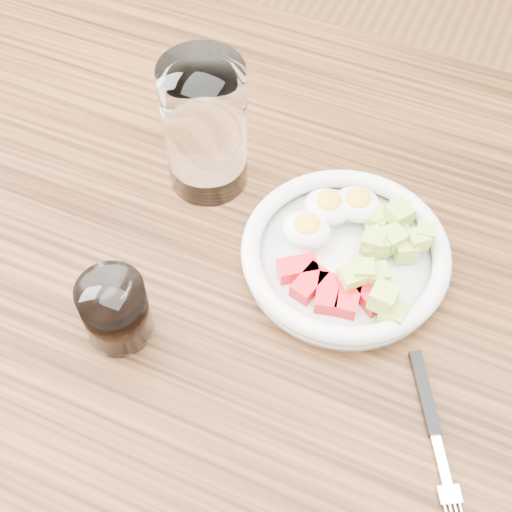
% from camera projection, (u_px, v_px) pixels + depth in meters
% --- Properties ---
extents(ground, '(4.00, 4.00, 0.00)m').
position_uv_depth(ground, '(259.00, 488.00, 1.42)').
color(ground, brown).
rests_on(ground, ground).
extents(dining_table, '(1.50, 0.90, 0.77)m').
position_uv_depth(dining_table, '(260.00, 325.00, 0.87)').
color(dining_table, brown).
rests_on(dining_table, ground).
extents(bowl, '(0.23, 0.23, 0.06)m').
position_uv_depth(bowl, '(347.00, 251.00, 0.78)').
color(bowl, white).
rests_on(bowl, dining_table).
extents(fork, '(0.10, 0.17, 0.01)m').
position_uv_depth(fork, '(430.00, 417.00, 0.69)').
color(fork, black).
rests_on(fork, dining_table).
extents(water_glass, '(0.09, 0.09, 0.17)m').
position_uv_depth(water_glass, '(205.00, 128.00, 0.80)').
color(water_glass, white).
rests_on(water_glass, dining_table).
extents(coffee_glass, '(0.07, 0.07, 0.08)m').
position_uv_depth(coffee_glass, '(115.00, 311.00, 0.72)').
color(coffee_glass, white).
rests_on(coffee_glass, dining_table).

